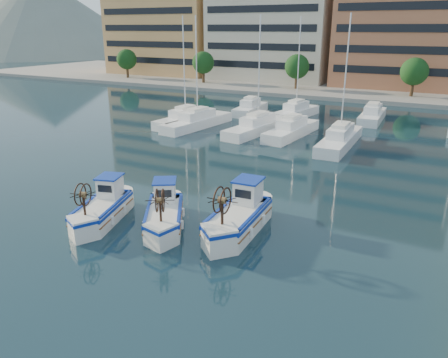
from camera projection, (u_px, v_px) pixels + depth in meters
ground at (205, 239)px, 22.52m from camera, size 300.00×300.00×0.00m
hill_west at (46, 54)px, 176.59m from camera, size 180.00×180.00×60.00m
yacht_marina at (312, 124)px, 46.79m from camera, size 38.46×22.65×11.50m
fishing_boat_a at (103, 207)px, 24.52m from camera, size 3.11×4.77×2.89m
fishing_boat_b at (164, 212)px, 23.81m from camera, size 3.92×4.75×2.89m
fishing_boat_c at (240, 215)px, 23.22m from camera, size 2.43×5.25×3.22m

